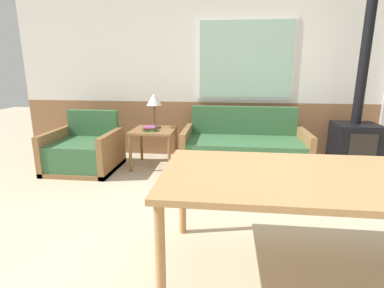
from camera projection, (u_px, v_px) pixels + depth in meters
The scene contains 9 objects.
ground_plane at pixel (259, 252), 2.33m from camera, with size 16.00×16.00×0.00m, color beige.
wall_back at pixel (247, 70), 4.52m from camera, with size 7.20×0.09×2.70m.
couch at pixel (244, 151), 4.21m from camera, with size 1.70×0.85×0.84m.
armchair at pixel (84, 152), 4.18m from camera, with size 0.91×0.85×0.79m.
side_table at pixel (154, 135), 4.25m from camera, with size 0.60×0.60×0.55m.
table_lamp at pixel (154, 101), 4.24m from camera, with size 0.22×0.22×0.49m.
book_stack at pixel (150, 129), 4.12m from camera, with size 0.19×0.17×0.06m.
dining_table at pixel (322, 184), 1.92m from camera, with size 2.07×0.98×0.73m.
wood_stove at pixel (356, 132), 4.09m from camera, with size 0.57×0.54×2.38m.
Camera 1 is at (-0.28, -2.09, 1.39)m, focal length 28.00 mm.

